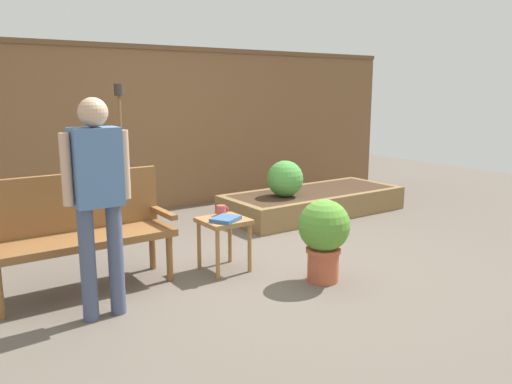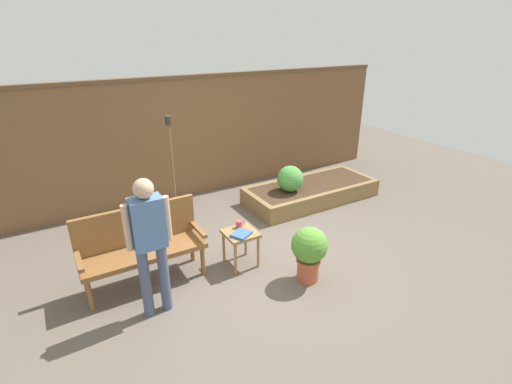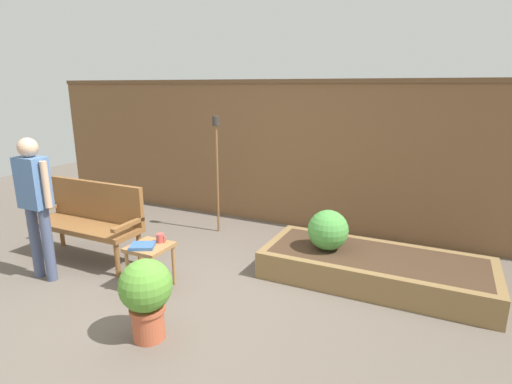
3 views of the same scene
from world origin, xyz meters
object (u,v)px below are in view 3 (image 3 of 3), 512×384
book_on_table (142,246)px  person_by_bench (35,197)px  garden_bench (90,215)px  potted_boxwood (146,293)px  side_table (150,253)px  shrub_near_bench (328,230)px  cup_on_table (161,238)px  tiki_torch (217,154)px

book_on_table → person_by_bench: size_ratio=0.15×
garden_bench → potted_boxwood: garden_bench is taller
person_by_bench → side_table: bearing=15.3°
person_by_bench → shrub_near_bench: bearing=27.5°
cup_on_table → shrub_near_bench: (1.52, 1.00, -0.00)m
garden_bench → tiki_torch: 1.83m
garden_bench → tiki_torch: size_ratio=0.86×
side_table → tiki_torch: size_ratio=0.29×
side_table → cup_on_table: bearing=67.5°
shrub_near_bench → person_by_bench: size_ratio=0.29×
side_table → potted_boxwood: (0.55, -0.71, 0.02)m
book_on_table → tiki_torch: (-0.22, 1.86, 0.65)m
potted_boxwood → side_table: bearing=128.0°
cup_on_table → shrub_near_bench: size_ratio=0.27×
shrub_near_bench → potted_boxwood: bearing=-119.1°
garden_bench → shrub_near_bench: 2.85m
potted_boxwood → book_on_table: bearing=132.4°
side_table → tiki_torch: 1.95m
garden_bench → cup_on_table: bearing=-9.4°
side_table → potted_boxwood: potted_boxwood is taller
person_by_bench → tiki_torch: bearing=65.5°
garden_bench → person_by_bench: person_by_bench is taller
shrub_near_bench → tiki_torch: bearing=159.7°
side_table → potted_boxwood: bearing=-52.0°
side_table → shrub_near_bench: 1.93m
side_table → person_by_bench: person_by_bench is taller
cup_on_table → shrub_near_bench: shrub_near_bench is taller
potted_boxwood → person_by_bench: person_by_bench is taller
shrub_near_bench → person_by_bench: bearing=-152.5°
shrub_near_bench → tiki_torch: (-1.81, 0.67, 0.62)m
book_on_table → tiki_torch: 1.98m
shrub_near_bench → tiki_torch: 2.03m
cup_on_table → book_on_table: (-0.08, -0.19, -0.03)m
book_on_table → tiki_torch: bearing=68.6°
garden_bench → tiki_torch: (0.93, 1.46, 0.60)m
side_table → garden_bench: bearing=164.6°
garden_bench → shrub_near_bench: garden_bench is taller
cup_on_table → shrub_near_bench: bearing=33.3°
tiki_torch → potted_boxwood: bearing=-72.2°
tiki_torch → book_on_table: bearing=-83.3°
garden_bench → book_on_table: 1.22m
cup_on_table → tiki_torch: tiki_torch is taller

